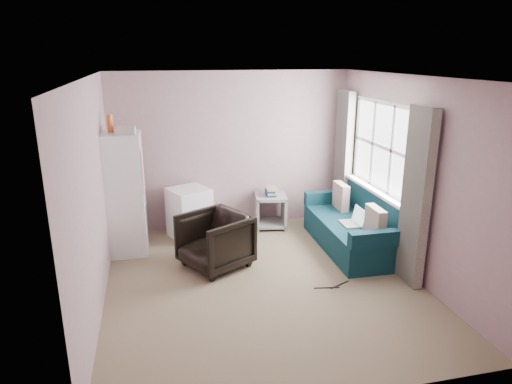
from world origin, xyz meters
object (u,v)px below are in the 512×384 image
at_px(fridge, 122,193).
at_px(sofa, 356,227).
at_px(side_table, 270,209).
at_px(armchair, 215,238).
at_px(washing_machine, 190,212).

height_order(fridge, sofa, fridge).
distance_m(side_table, sofa, 1.48).
xyz_separation_m(armchair, washing_machine, (-0.23, 1.13, -0.00)).
height_order(armchair, washing_machine, armchair).
distance_m(fridge, side_table, 2.38).
bearing_deg(washing_machine, side_table, -19.89).
bearing_deg(fridge, sofa, -9.04).
bearing_deg(side_table, washing_machine, -175.06).
bearing_deg(armchair, sofa, 65.35).
bearing_deg(sofa, washing_machine, 158.22).
height_order(armchair, side_table, armchair).
relative_size(side_table, sofa, 0.35).
bearing_deg(washing_machine, armchair, -103.18).
bearing_deg(washing_machine, sofa, -47.45).
relative_size(fridge, side_table, 2.92).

